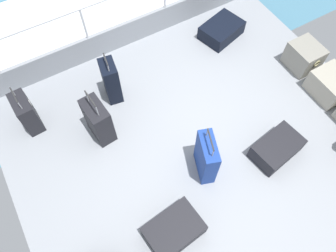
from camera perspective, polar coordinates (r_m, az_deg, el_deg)
The scene contains 13 objects.
ground_plane at distance 4.68m, azimuth 5.38°, elevation -2.24°, with size 4.40×5.20×0.06m, color gray.
gunwale_port at distance 5.62m, azimuth -6.94°, elevation 16.25°, with size 0.06×5.20×0.45m, color gray.
railing_port at distance 5.26m, azimuth -7.62°, elevation 20.60°, with size 0.04×4.20×1.02m.
sea_wake at distance 7.02m, azimuth -11.98°, elevation 19.73°, with size 12.00×12.00×0.01m.
cargo_crate_0 at distance 5.67m, azimuth 23.05°, elevation 11.35°, with size 0.53×0.43×0.42m.
cargo_crate_1 at distance 5.50m, azimuth 26.99°, elevation 6.54°, with size 0.60×0.49×0.37m.
suitcase_0 at distance 5.84m, azimuth 9.50°, elevation 16.50°, with size 0.66×0.80×0.25m.
suitcase_1 at distance 4.92m, azimuth -23.87°, elevation 2.12°, with size 0.44×0.24×0.74m.
suitcase_2 at distance 4.05m, azimuth 1.04°, elevation -18.08°, with size 0.53×0.71×0.26m.
suitcase_3 at distance 4.65m, azimuth 18.79°, elevation -3.80°, with size 0.52×0.73×0.27m.
suitcase_4 at distance 4.13m, azimuth 6.84°, elevation -5.60°, with size 0.49×0.33×0.86m.
suitcase_5 at distance 4.49m, azimuth -12.31°, elevation 0.92°, with size 0.47×0.29×0.87m.
suitcase_6 at distance 4.81m, azimuth -10.12°, elevation 7.88°, with size 0.37×0.27×0.84m.
Camera 1 is at (1.63, -1.46, 4.10)m, focal length 34.18 mm.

